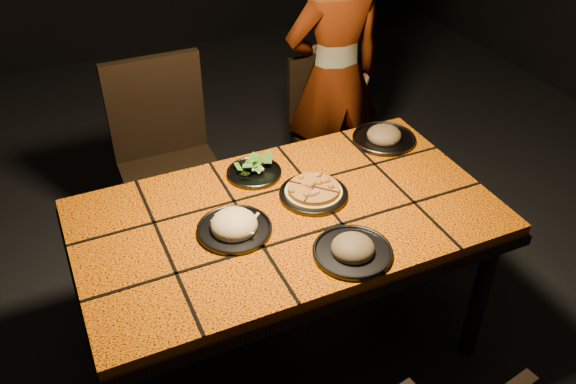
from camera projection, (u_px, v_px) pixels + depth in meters
name	position (u px, v px, depth m)	size (l,w,h in m)	color
room_shell	(287.00, 23.00, 1.89)	(6.04, 7.04, 3.08)	black
dining_table	(287.00, 228.00, 2.38)	(1.62, 0.92, 0.75)	orange
chair_far_left	(166.00, 151.00, 2.98)	(0.48, 0.48, 1.04)	black
chair_far_right	(326.00, 122.00, 3.43)	(0.41, 0.41, 0.85)	black
diner	(334.00, 76.00, 3.26)	(0.56, 0.37, 1.53)	brown
plate_pizza	(314.00, 192.00, 2.41)	(0.32, 0.32, 0.04)	#39393E
plate_pasta	(234.00, 226.00, 2.23)	(0.28, 0.28, 0.09)	#39393E
plate_salad	(254.00, 170.00, 2.53)	(0.23, 0.23, 0.07)	#39393E
plate_mushroom_a	(353.00, 249.00, 2.13)	(0.28, 0.28, 0.09)	#39393E
plate_mushroom_b	(384.00, 136.00, 2.75)	(0.29, 0.29, 0.09)	#39393E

